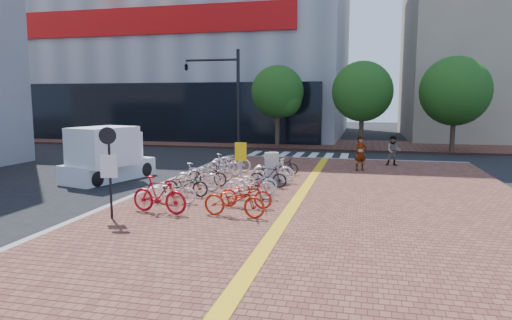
% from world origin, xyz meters
% --- Properties ---
extents(ground, '(120.00, 120.00, 0.00)m').
position_xyz_m(ground, '(0.00, 0.00, 0.00)').
color(ground, black).
rests_on(ground, ground).
extents(sidewalk, '(14.00, 34.00, 0.15)m').
position_xyz_m(sidewalk, '(3.00, -5.00, 0.07)').
color(sidewalk, brown).
rests_on(sidewalk, ground).
extents(tactile_strip, '(0.40, 34.00, 0.01)m').
position_xyz_m(tactile_strip, '(2.00, -5.00, 0.16)').
color(tactile_strip, gold).
rests_on(tactile_strip, sidewalk).
extents(kerb_west, '(0.25, 34.00, 0.15)m').
position_xyz_m(kerb_west, '(-4.00, -5.00, 0.08)').
color(kerb_west, gray).
rests_on(kerb_west, ground).
extents(kerb_north, '(14.00, 0.25, 0.15)m').
position_xyz_m(kerb_north, '(3.00, 12.00, 0.08)').
color(kerb_north, gray).
rests_on(kerb_north, ground).
extents(far_sidewalk, '(70.00, 8.00, 0.15)m').
position_xyz_m(far_sidewalk, '(0.00, 21.00, 0.07)').
color(far_sidewalk, brown).
rests_on(far_sidewalk, ground).
extents(department_store, '(36.00, 24.27, 28.00)m').
position_xyz_m(department_store, '(-15.99, 31.95, 13.98)').
color(department_store, gray).
rests_on(department_store, ground).
extents(crosswalk, '(7.50, 4.00, 0.01)m').
position_xyz_m(crosswalk, '(0.50, 14.00, 0.01)').
color(crosswalk, silver).
rests_on(crosswalk, ground).
extents(street_trees, '(16.20, 4.60, 6.35)m').
position_xyz_m(street_trees, '(5.04, 17.45, 4.10)').
color(street_trees, '#38281E').
rests_on(street_trees, far_sidewalk).
extents(bike_0, '(1.97, 0.81, 1.15)m').
position_xyz_m(bike_0, '(-1.90, -2.60, 0.73)').
color(bike_0, '#AC0C19').
rests_on(bike_0, sidewalk).
extents(bike_1, '(1.72, 0.80, 0.87)m').
position_xyz_m(bike_1, '(-2.05, -1.28, 0.59)').
color(bike_1, white).
rests_on(bike_1, sidewalk).
extents(bike_2, '(1.74, 0.68, 0.90)m').
position_xyz_m(bike_2, '(-2.06, -0.09, 0.60)').
color(bike_2, black).
rests_on(bike_2, sidewalk).
extents(bike_3, '(1.86, 0.60, 1.10)m').
position_xyz_m(bike_3, '(-1.95, 0.85, 0.70)').
color(bike_3, silver).
rests_on(bike_3, sidewalk).
extents(bike_4, '(1.77, 0.79, 0.90)m').
position_xyz_m(bike_4, '(-1.97, 2.08, 0.60)').
color(bike_4, black).
rests_on(bike_4, sidewalk).
extents(bike_5, '(1.72, 0.67, 0.89)m').
position_xyz_m(bike_5, '(-2.09, 3.28, 0.59)').
color(bike_5, '#A5A6AA').
rests_on(bike_5, sidewalk).
extents(bike_6, '(1.73, 0.62, 1.02)m').
position_xyz_m(bike_6, '(-2.01, 4.52, 0.66)').
color(bike_6, '#B7B6BC').
rests_on(bike_6, sidewalk).
extents(bike_7, '(2.03, 1.00, 1.02)m').
position_xyz_m(bike_7, '(-2.03, 5.63, 0.66)').
color(bike_7, white).
rests_on(bike_7, sidewalk).
extents(bike_8, '(1.98, 0.83, 1.02)m').
position_xyz_m(bike_8, '(0.49, -2.49, 0.66)').
color(bike_8, '#B7230D').
rests_on(bike_8, sidewalk).
extents(bike_9, '(1.77, 0.67, 0.92)m').
position_xyz_m(bike_9, '(0.52, -1.29, 0.61)').
color(bike_9, red).
rests_on(bike_9, sidewalk).
extents(bike_10, '(1.94, 0.95, 0.98)m').
position_xyz_m(bike_10, '(0.34, -0.04, 0.64)').
color(bike_10, silver).
rests_on(bike_10, sidewalk).
extents(bike_11, '(1.82, 0.85, 0.92)m').
position_xyz_m(bike_11, '(0.26, 0.90, 0.61)').
color(bike_11, silver).
rests_on(bike_11, sidewalk).
extents(bike_12, '(1.58, 0.60, 0.93)m').
position_xyz_m(bike_12, '(0.53, 2.27, 0.61)').
color(bike_12, black).
rests_on(bike_12, sidewalk).
extents(bike_13, '(1.83, 0.60, 1.08)m').
position_xyz_m(bike_13, '(0.51, 3.33, 0.69)').
color(bike_13, white).
rests_on(bike_13, sidewalk).
extents(bike_14, '(1.87, 0.94, 0.94)m').
position_xyz_m(bike_14, '(0.30, 4.27, 0.62)').
color(bike_14, silver).
rests_on(bike_14, sidewalk).
extents(bike_15, '(1.72, 0.88, 0.86)m').
position_xyz_m(bike_15, '(0.48, 5.63, 0.58)').
color(bike_15, black).
rests_on(bike_15, sidewalk).
extents(pedestrian_a, '(0.74, 0.66, 1.69)m').
position_xyz_m(pedestrian_a, '(4.07, 7.61, 1.00)').
color(pedestrian_a, gray).
rests_on(pedestrian_a, sidewalk).
extents(pedestrian_b, '(0.80, 0.63, 1.58)m').
position_xyz_m(pedestrian_b, '(5.76, 9.72, 0.94)').
color(pedestrian_b, '#484F5B').
rests_on(pedestrian_b, sidewalk).
extents(utility_box, '(0.65, 0.52, 1.28)m').
position_xyz_m(utility_box, '(0.45, 3.36, 0.79)').
color(utility_box, '#B1B1B6').
rests_on(utility_box, sidewalk).
extents(yellow_sign, '(0.48, 0.14, 1.76)m').
position_xyz_m(yellow_sign, '(-0.67, 2.51, 1.37)').
color(yellow_sign, '#B7B7BC').
rests_on(yellow_sign, sidewalk).
extents(notice_sign, '(0.49, 0.18, 2.72)m').
position_xyz_m(notice_sign, '(-2.99, -3.56, 1.86)').
color(notice_sign, black).
rests_on(notice_sign, sidewalk).
extents(traffic_light_pole, '(3.41, 1.31, 6.35)m').
position_xyz_m(traffic_light_pole, '(-4.43, 10.33, 4.53)').
color(traffic_light_pole, black).
rests_on(traffic_light_pole, sidewalk).
extents(box_truck, '(2.87, 4.57, 2.45)m').
position_xyz_m(box_truck, '(-7.11, 3.05, 1.16)').
color(box_truck, white).
rests_on(box_truck, ground).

